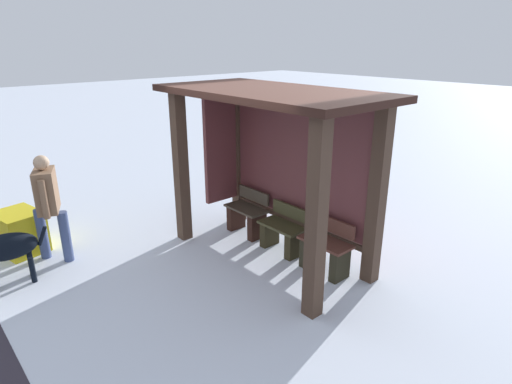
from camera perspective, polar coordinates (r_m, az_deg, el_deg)
ground_plane at (r=6.48m, az=1.63°, el=-8.58°), size 60.00×60.00×0.00m
bus_shelter at (r=6.07m, az=2.46°, el=6.84°), size 3.26×1.66×2.46m
bench_left_inside at (r=7.10m, az=-1.19°, el=-3.21°), size 0.74×0.38×0.74m
bench_center_inside at (r=6.54m, az=3.60°, el=-5.43°), size 0.74×0.37×0.72m
bench_right_inside at (r=6.03m, az=9.27°, el=-7.75°), size 0.74×0.36×0.75m
person_walking at (r=6.71m, az=-26.06°, el=-0.98°), size 0.65×0.42×1.58m
dog at (r=6.44m, az=-31.00°, el=-6.56°), size 0.44×1.08×0.75m
grit_bin at (r=7.43m, az=-29.03°, el=-4.68°), size 0.80×0.69×0.64m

